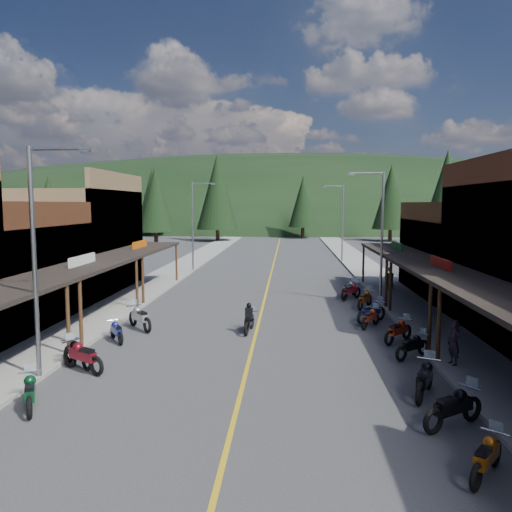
% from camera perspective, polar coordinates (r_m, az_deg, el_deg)
% --- Properties ---
extents(ground, '(220.00, 220.00, 0.00)m').
position_cam_1_polar(ground, '(23.12, -0.13, -9.30)').
color(ground, '#38383A').
rests_on(ground, ground).
extents(centerline, '(0.15, 90.00, 0.01)m').
position_cam_1_polar(centerline, '(42.72, 1.68, -2.21)').
color(centerline, gold).
rests_on(centerline, ground).
extents(sidewalk_west, '(3.40, 94.00, 0.15)m').
position_cam_1_polar(sidewalk_west, '(43.88, -9.75, -1.98)').
color(sidewalk_west, gray).
rests_on(sidewalk_west, ground).
extents(sidewalk_east, '(3.40, 94.00, 0.15)m').
position_cam_1_polar(sidewalk_east, '(43.28, 13.28, -2.16)').
color(sidewalk_east, gray).
rests_on(sidewalk_east, ground).
extents(shop_west_3, '(10.90, 10.20, 8.20)m').
position_cam_1_polar(shop_west_3, '(36.96, -20.71, 1.61)').
color(shop_west_3, brown).
rests_on(shop_west_3, ground).
extents(shop_east_3, '(10.90, 10.20, 6.20)m').
position_cam_1_polar(shop_east_3, '(35.89, 23.67, -0.21)').
color(shop_east_3, '#4C2D16').
rests_on(shop_east_3, ground).
extents(streetlight_0, '(2.16, 0.18, 8.00)m').
position_cam_1_polar(streetlight_0, '(18.40, -23.66, 0.38)').
color(streetlight_0, gray).
rests_on(streetlight_0, ground).
extents(streetlight_1, '(2.16, 0.18, 8.00)m').
position_cam_1_polar(streetlight_1, '(45.08, -7.09, 3.87)').
color(streetlight_1, gray).
rests_on(streetlight_1, ground).
extents(streetlight_2, '(2.16, 0.18, 8.00)m').
position_cam_1_polar(streetlight_2, '(30.78, 13.94, 2.77)').
color(streetlight_2, gray).
rests_on(streetlight_2, ground).
extents(streetlight_3, '(2.16, 0.18, 8.00)m').
position_cam_1_polar(streetlight_3, '(52.56, 9.71, 4.13)').
color(streetlight_3, gray).
rests_on(streetlight_3, ground).
extents(ridge_hill, '(310.00, 140.00, 60.00)m').
position_cam_1_polar(ridge_hill, '(157.38, 3.20, 3.77)').
color(ridge_hill, black).
rests_on(ridge_hill, ground).
extents(pine_0, '(5.04, 5.04, 11.00)m').
position_cam_1_polar(pine_0, '(93.92, -22.60, 5.78)').
color(pine_0, black).
rests_on(pine_0, ground).
extents(pine_1, '(5.88, 5.88, 12.50)m').
position_cam_1_polar(pine_1, '(95.72, -11.79, 6.56)').
color(pine_1, black).
rests_on(pine_1, ground).
extents(pine_2, '(6.72, 6.72, 14.00)m').
position_cam_1_polar(pine_2, '(81.09, -4.45, 7.32)').
color(pine_2, black).
rests_on(pine_2, ground).
extents(pine_3, '(5.04, 5.04, 11.00)m').
position_cam_1_polar(pine_3, '(88.29, 5.39, 6.22)').
color(pine_3, black).
rests_on(pine_3, ground).
extents(pine_4, '(5.88, 5.88, 12.50)m').
position_cam_1_polar(pine_4, '(83.90, 15.18, 6.57)').
color(pine_4, black).
rests_on(pine_4, ground).
extents(pine_5, '(6.72, 6.72, 14.00)m').
position_cam_1_polar(pine_5, '(99.71, 22.92, 6.62)').
color(pine_5, black).
rests_on(pine_5, ground).
extents(pine_7, '(5.88, 5.88, 12.50)m').
position_cam_1_polar(pine_7, '(103.82, -15.18, 6.42)').
color(pine_7, black).
rests_on(pine_7, ground).
extents(pine_8, '(4.48, 4.48, 10.00)m').
position_cam_1_polar(pine_8, '(66.54, -17.03, 5.63)').
color(pine_8, black).
rests_on(pine_8, ground).
extents(pine_9, '(4.93, 4.93, 10.80)m').
position_cam_1_polar(pine_9, '(70.91, 22.36, 5.78)').
color(pine_9, black).
rests_on(pine_9, ground).
extents(pine_10, '(5.38, 5.38, 11.60)m').
position_cam_1_polar(pine_10, '(74.84, -11.44, 6.41)').
color(pine_10, black).
rests_on(pine_10, ground).
extents(pine_11, '(5.82, 5.82, 12.40)m').
position_cam_1_polar(pine_11, '(63.03, 20.95, 6.59)').
color(pine_11, black).
rests_on(pine_11, ground).
extents(bike_west_4, '(1.52, 2.14, 1.17)m').
position_cam_1_polar(bike_west_4, '(16.72, -24.43, -13.81)').
color(bike_west_4, '#0D4120').
rests_on(bike_west_4, ground).
extents(bike_west_5, '(2.30, 1.84, 1.28)m').
position_cam_1_polar(bike_west_5, '(19.51, -19.21, -10.59)').
color(bike_west_5, maroon).
rests_on(bike_west_5, ground).
extents(bike_west_6, '(1.96, 1.81, 1.15)m').
position_cam_1_polar(bike_west_6, '(20.17, -19.75, -10.26)').
color(bike_west_6, black).
rests_on(bike_west_6, ground).
extents(bike_west_7, '(1.54, 1.89, 1.06)m').
position_cam_1_polar(bike_west_7, '(23.15, -15.65, -8.15)').
color(bike_west_7, navy).
rests_on(bike_west_7, ground).
extents(bike_west_8, '(2.11, 2.28, 1.33)m').
position_cam_1_polar(bike_west_8, '(25.00, -13.14, -6.71)').
color(bike_west_8, '#959499').
rests_on(bike_west_8, ground).
extents(bike_east_3, '(1.66, 1.89, 1.09)m').
position_cam_1_polar(bike_east_3, '(12.97, 24.86, -19.96)').
color(bike_east_3, '#A44F0B').
rests_on(bike_east_3, ground).
extents(bike_east_4, '(2.25, 1.85, 1.27)m').
position_cam_1_polar(bike_east_4, '(15.14, 21.66, -15.61)').
color(bike_east_4, black).
rests_on(bike_east_4, ground).
extents(bike_east_5, '(1.63, 2.35, 1.28)m').
position_cam_1_polar(bike_east_5, '(17.07, 18.74, -12.98)').
color(bike_east_5, black).
rests_on(bike_east_5, ground).
extents(bike_east_6, '(1.91, 1.72, 1.10)m').
position_cam_1_polar(bike_east_6, '(20.92, 17.48, -9.66)').
color(bike_east_6, black).
rests_on(bike_east_6, ground).
extents(bike_east_7, '(1.90, 1.98, 1.18)m').
position_cam_1_polar(bike_east_7, '(23.03, 15.96, -8.08)').
color(bike_east_7, '#AA250C').
rests_on(bike_east_7, ground).
extents(bike_east_8, '(1.57, 1.93, 1.08)m').
position_cam_1_polar(bike_east_8, '(25.44, 12.95, -6.78)').
color(bike_east_8, maroon).
rests_on(bike_east_8, ground).
extents(bike_east_9, '(2.07, 2.03, 1.24)m').
position_cam_1_polar(bike_east_9, '(26.47, 13.06, -6.10)').
color(bike_east_9, navy).
rests_on(bike_east_9, ground).
extents(bike_east_10, '(1.62, 2.23, 1.23)m').
position_cam_1_polar(bike_east_10, '(29.83, 12.34, -4.74)').
color(bike_east_10, '#A8470C').
rests_on(bike_east_10, ground).
extents(bike_east_11, '(1.91, 2.11, 1.22)m').
position_cam_1_polar(bike_east_11, '(32.48, 10.82, -3.84)').
color(bike_east_11, maroon).
rests_on(bike_east_11, ground).
extents(bike_east_12, '(1.73, 2.21, 1.23)m').
position_cam_1_polar(bike_east_12, '(33.25, 10.61, -3.60)').
color(bike_east_12, gray).
rests_on(bike_east_12, ground).
extents(rider_on_bike, '(0.86, 2.01, 1.49)m').
position_cam_1_polar(rider_on_bike, '(23.86, -0.78, -7.34)').
color(rider_on_bike, black).
rests_on(rider_on_bike, ground).
extents(pedestrian_east_a, '(0.56, 0.71, 1.70)m').
position_cam_1_polar(pedestrian_east_a, '(20.09, 21.68, -9.14)').
color(pedestrian_east_a, '#281F2E').
rests_on(pedestrian_east_a, sidewalk_east).
extents(pedestrian_east_b, '(0.80, 0.50, 1.58)m').
position_cam_1_polar(pedestrian_east_b, '(35.91, 15.01, -2.47)').
color(pedestrian_east_b, brown).
rests_on(pedestrian_east_b, sidewalk_east).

